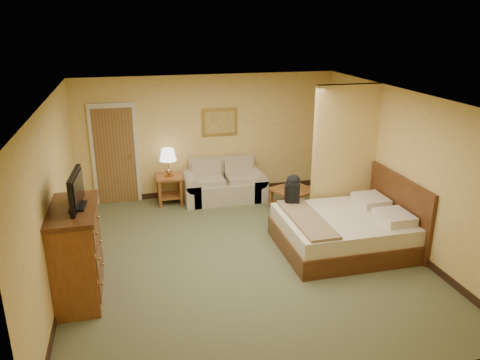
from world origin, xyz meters
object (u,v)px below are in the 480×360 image
object	(u,v)px
coffee_table	(293,195)
bed	(349,230)
loveseat	(224,187)
dresser	(76,253)

from	to	relation	value
coffee_table	bed	distance (m)	1.77
loveseat	coffee_table	distance (m)	1.53
loveseat	bed	xyz separation A→B (m)	(1.57, -2.67, 0.04)
loveseat	dresser	xyz separation A→B (m)	(-2.72, -3.16, 0.39)
loveseat	dresser	size ratio (longest dim) A/B	1.28
coffee_table	dresser	size ratio (longest dim) A/B	0.70
coffee_table	bed	world-z (taller)	bed
loveseat	dresser	distance (m)	4.18
coffee_table	loveseat	bearing A→B (deg)	142.02
coffee_table	dresser	world-z (taller)	dresser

